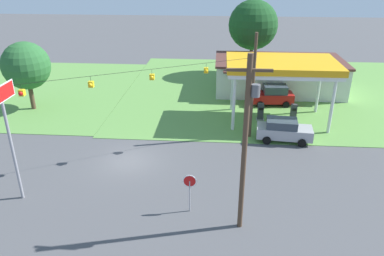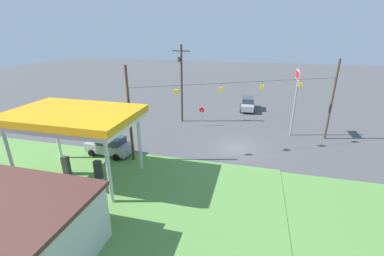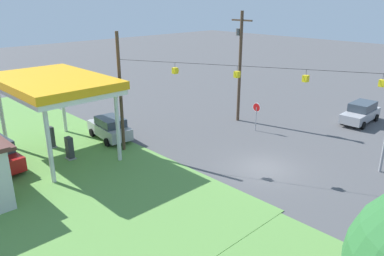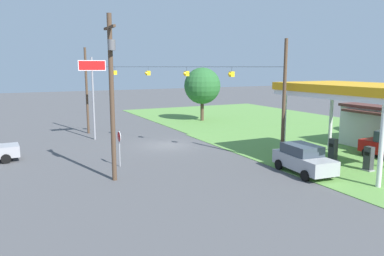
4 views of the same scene
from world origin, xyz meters
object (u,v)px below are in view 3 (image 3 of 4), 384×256
car_on_crossroad (361,113)px  utility_pole_main (240,61)px  fuel_pump_far (51,138)px  gas_station_canopy (53,85)px  stop_sign_roadside (256,111)px  car_at_pumps_front (110,128)px  fuel_pump_near (70,149)px

car_on_crossroad → utility_pole_main: 12.14m
fuel_pump_far → gas_station_canopy: bearing=179.9°
stop_sign_roadside → utility_pole_main: utility_pole_main is taller
stop_sign_roadside → fuel_pump_far: bearing=-120.5°
car_at_pumps_front → utility_pole_main: 12.86m
car_on_crossroad → stop_sign_roadside: (5.33, 8.76, 0.85)m
fuel_pump_near → fuel_pump_far: same height
stop_sign_roadside → utility_pole_main: bearing=158.7°
car_at_pumps_front → car_on_crossroad: car_on_crossroad is taller
fuel_pump_near → fuel_pump_far: (3.03, 0.00, 0.00)m
gas_station_canopy → car_on_crossroad: size_ratio=1.91×
fuel_pump_near → utility_pole_main: utility_pole_main is taller
gas_station_canopy → utility_pole_main: bearing=-104.4°
utility_pole_main → gas_station_canopy: bearing=75.6°
fuel_pump_near → stop_sign_roadside: size_ratio=0.66×
gas_station_canopy → car_at_pumps_front: gas_station_canopy is taller
car_on_crossroad → utility_pole_main: size_ratio=0.51×
gas_station_canopy → stop_sign_roadside: (-6.98, -14.44, -3.38)m
stop_sign_roadside → utility_pole_main: size_ratio=0.25×
gas_station_canopy → fuel_pump_far: gas_station_canopy is taller
fuel_pump_near → car_on_crossroad: size_ratio=0.33×
fuel_pump_far → stop_sign_roadside: size_ratio=0.66×
gas_station_canopy → utility_pole_main: 16.11m
stop_sign_roadside → utility_pole_main: (2.98, -1.16, 3.71)m
fuel_pump_far → stop_sign_roadside: bearing=-120.5°
stop_sign_roadside → gas_station_canopy: bearing=-115.8°
car_at_pumps_front → stop_sign_roadside: stop_sign_roadside is taller
fuel_pump_far → utility_pole_main: 17.21m
car_at_pumps_front → fuel_pump_far: bearing=75.7°
utility_pole_main → stop_sign_roadside: bearing=158.7°
fuel_pump_near → utility_pole_main: size_ratio=0.17×
fuel_pump_near → car_on_crossroad: 25.59m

